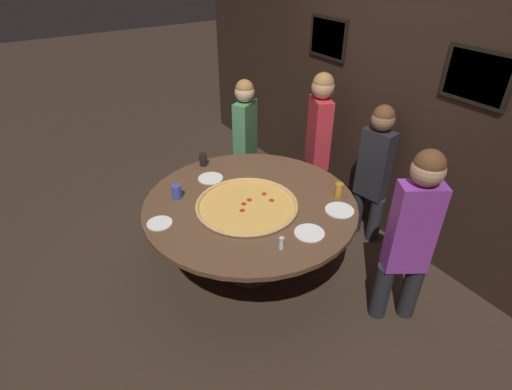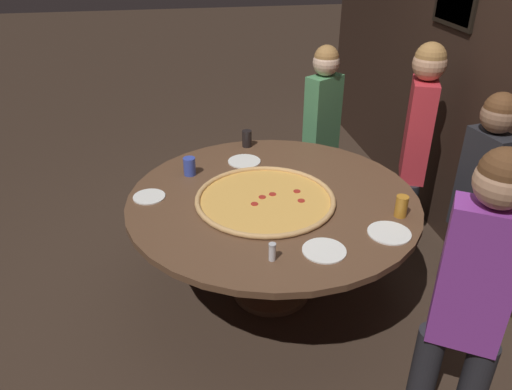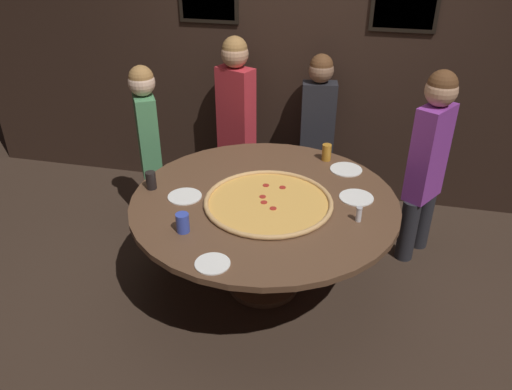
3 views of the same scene
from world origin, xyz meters
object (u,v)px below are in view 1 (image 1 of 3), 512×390
diner_side_left (245,134)px  condiment_shaker (282,243)px  white_plate_near_front (340,210)px  giant_pizza (247,205)px  drink_cup_far_left (339,190)px  diner_far_left (412,232)px  white_plate_left_side (160,223)px  drink_cup_front_edge (203,160)px  drink_cup_beside_pizza (177,192)px  white_plate_beside_cup (211,178)px  diner_far_right (374,167)px  dining_table (250,213)px  white_plate_far_back (309,233)px  diner_side_right (319,136)px

diner_side_left → condiment_shaker: bearing=-144.2°
white_plate_near_front → giant_pizza: bearing=-127.8°
drink_cup_far_left → diner_far_left: bearing=0.2°
white_plate_near_front → white_plate_left_side: same height
drink_cup_front_edge → drink_cup_beside_pizza: (0.39, -0.45, -0.00)m
white_plate_beside_cup → white_plate_left_side: bearing=-58.7°
drink_cup_front_edge → drink_cup_beside_pizza: 0.59m
drink_cup_front_edge → diner_side_left: (-0.31, 0.67, -0.01)m
diner_far_right → condiment_shaker: bearing=97.7°
dining_table → white_plate_far_back: white_plate_far_back is taller
diner_side_right → white_plate_beside_cup: bearing=112.3°
white_plate_far_back → drink_cup_beside_pizza: bearing=-147.7°
giant_pizza → white_plate_left_side: 0.71m
drink_cup_front_edge → white_plate_left_side: size_ratio=0.63×
white_plate_beside_cup → drink_cup_far_left: bearing=41.7°
white_plate_far_back → white_plate_beside_cup: size_ratio=1.00×
white_plate_left_side → diner_far_right: bearing=80.6°
white_plate_far_back → drink_cup_front_edge: bearing=-172.6°
white_plate_far_back → diner_far_right: diner_far_right is taller
diner_side_right → diner_far_right: 0.71m
giant_pizza → white_plate_left_side: bearing=-103.7°
giant_pizza → condiment_shaker: (0.58, -0.08, 0.04)m
white_plate_near_front → condiment_shaker: size_ratio=2.42×
drink_cup_front_edge → condiment_shaker: 1.41m
white_plate_near_front → white_plate_left_side: 1.43m
condiment_shaker → diner_far_right: (-0.42, 1.39, 0.00)m
dining_table → white_plate_far_back: bearing=13.7°
diner_side_right → white_plate_near_front: bearing=171.2°
white_plate_far_back → white_plate_left_side: same height
white_plate_beside_cup → diner_side_left: (-0.57, 0.73, 0.04)m
giant_pizza → diner_far_left: bearing=35.2°
giant_pizza → diner_side_left: bearing=148.6°
drink_cup_far_left → diner_side_right: 0.98m
drink_cup_beside_pizza → white_plate_beside_cup: drink_cup_beside_pizza is taller
white_plate_near_front → white_plate_far_back: bearing=-76.4°
drink_cup_far_left → diner_far_right: 0.60m
white_plate_left_side → white_plate_near_front: bearing=63.9°
diner_far_right → diner_side_right: bearing=-2.1°
giant_pizza → diner_far_right: diner_far_right is taller
white_plate_left_side → condiment_shaker: condiment_shaker is taller
white_plate_far_back → white_plate_left_side: bearing=-129.2°
drink_cup_beside_pizza → diner_far_right: bearing=71.0°
diner_side_left → diner_far_right: bearing=-94.8°
drink_cup_far_left → condiment_shaker: drink_cup_far_left is taller
condiment_shaker → diner_side_right: (-1.12, 1.30, 0.07)m
white_plate_far_back → giant_pizza: bearing=-160.2°
giant_pizza → drink_cup_beside_pizza: size_ratio=7.05×
drink_cup_front_edge → drink_cup_far_left: bearing=32.2°
diner_far_right → drink_cup_far_left: bearing=94.1°
diner_far_left → white_plate_far_back: bearing=-10.0°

